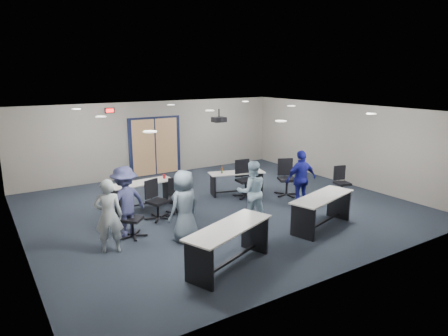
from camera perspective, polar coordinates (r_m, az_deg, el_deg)
floor at (r=11.28m, az=-0.64°, el=-5.61°), size 10.00×10.00×0.00m
back_wall at (r=14.87m, az=-9.91°, el=4.17°), size 10.00×0.04×2.70m
front_wall at (r=7.61m, az=17.65°, el=-4.98°), size 10.00×0.04×2.70m
left_wall at (r=9.37m, az=-27.60°, el=-2.51°), size 0.04×9.00×2.70m
right_wall at (r=14.17m, az=16.79°, el=3.36°), size 0.04×9.00×2.70m
ceiling at (r=10.72m, az=-0.68°, el=8.18°), size 10.00×9.00×0.04m
double_door at (r=14.88m, az=-9.81°, el=3.02°), size 2.00×0.07×2.20m
exit_sign at (r=14.15m, az=-16.03°, el=7.90°), size 0.32×0.07×0.18m
ceiling_projector at (r=11.32m, az=-0.72°, el=6.95°), size 0.35×0.32×0.37m
ceiling_can_lights at (r=10.93m, az=-1.38°, el=8.12°), size 6.24×5.74×0.02m
table_front_left at (r=7.75m, az=0.75°, el=-10.17°), size 2.16×1.37×0.83m
table_front_right at (r=9.95m, az=13.84°, el=-5.29°), size 2.09×1.17×0.80m
table_back_left at (r=11.36m, az=-11.57°, el=-3.11°), size 1.84×0.73×0.85m
table_back_right at (r=12.39m, az=1.78°, el=-1.56°), size 1.80×1.03×0.95m
chair_back_a at (r=10.37m, az=-9.48°, el=-4.55°), size 0.83×0.83×1.02m
chair_back_b at (r=10.64m, az=-6.85°, el=-4.18°), size 0.80×0.80×0.96m
chair_back_c at (r=12.05m, az=3.14°, el=-1.60°), size 0.78×0.78×1.13m
chair_back_d at (r=12.35m, az=8.99°, el=-1.39°), size 0.94×0.94×1.12m
chair_loose_left at (r=9.38m, az=-12.98°, el=-6.93°), size 0.83×0.83×0.93m
chair_loose_right at (r=12.58m, az=16.57°, el=-1.94°), size 0.73×0.73×0.94m
person_gray at (r=8.64m, az=-16.16°, el=-6.60°), size 0.67×0.55×1.59m
person_plaid at (r=8.89m, az=-5.68°, el=-5.43°), size 0.91×0.73×1.62m
person_lightblue at (r=10.01m, az=3.99°, el=-3.39°), size 0.93×0.84×1.58m
person_navy at (r=11.28m, az=10.96°, el=-1.57°), size 0.99×0.52×1.62m
person_back at (r=9.35m, az=-13.97°, el=-4.73°), size 1.19×0.88×1.65m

